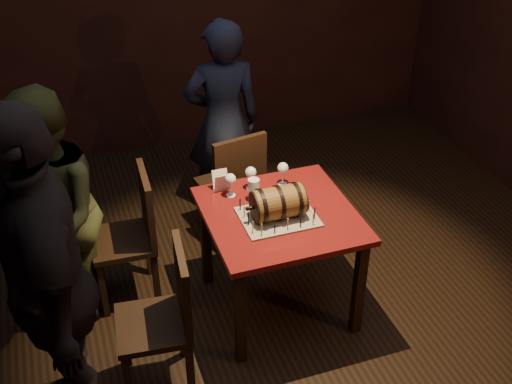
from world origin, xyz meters
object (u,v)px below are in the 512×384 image
chair_left_rear (134,230)px  person_back (223,122)px  chair_back (234,183)px  chair_left_front (167,313)px  wine_glass_right (283,169)px  barrel_cake (278,203)px  wine_glass_left (230,180)px  wine_glass_mid (251,173)px  pub_table (280,227)px  pint_of_ale (254,190)px  person_left_front (47,284)px  person_left_rear (51,216)px

chair_left_rear → person_back: 1.15m
chair_back → chair_left_front: bearing=-123.0°
wine_glass_right → person_back: size_ratio=0.10×
barrel_cake → person_back: person_back is taller
wine_glass_left → person_back: (0.22, 0.91, -0.07)m
person_back → wine_glass_mid: bearing=91.5°
barrel_cake → chair_back: bearing=92.2°
wine_glass_mid → chair_left_rear: bearing=171.4°
pub_table → pint_of_ale: pint_of_ale is taller
pint_of_ale → person_left_front: bearing=-152.8°
barrel_cake → person_left_rear: person_left_rear is taller
chair_back → person_left_front: (-1.30, -1.22, 0.43)m
wine_glass_right → chair_left_front: chair_left_front is taller
chair_left_rear → wine_glass_right: bearing=-7.7°
barrel_cake → pub_table: bearing=56.1°
pint_of_ale → barrel_cake: bearing=-71.8°
wine_glass_right → person_left_front: 1.67m
chair_left_rear → person_left_front: (-0.52, -0.89, 0.43)m
person_left_front → wine_glass_left: bearing=118.3°
wine_glass_left → wine_glass_mid: (0.15, 0.04, -0.00)m
chair_left_rear → chair_left_front: bearing=-87.5°
barrel_cake → chair_left_rear: barrel_cake is taller
person_left_front → chair_back: bearing=128.4°
chair_left_front → person_left_rear: size_ratio=0.59×
chair_back → person_left_rear: (-1.26, -0.40, 0.27)m
pub_table → person_left_rear: 1.37m
barrel_cake → person_left_front: size_ratio=0.19×
wine_glass_mid → wine_glass_right: size_ratio=1.00×
barrel_cake → wine_glass_left: bearing=121.8°
chair_back → person_back: size_ratio=0.59×
wine_glass_mid → chair_left_front: 1.06m
wine_glass_left → person_back: bearing=76.4°
pint_of_ale → wine_glass_right: bearing=24.9°
pub_table → chair_left_front: chair_left_front is taller
chair_back → person_back: bearing=83.3°
pint_of_ale → person_left_rear: person_left_rear is taller
wine_glass_left → chair_left_front: chair_left_front is taller
chair_back → chair_left_front: same height
chair_left_front → person_left_front: bearing=-172.6°
wine_glass_right → person_left_front: (-1.49, -0.75, 0.09)m
barrel_cake → person_back: (0.02, 1.23, -0.07)m
wine_glass_left → person_left_front: size_ratio=0.08×
wine_glass_left → chair_left_front: bearing=-130.9°
person_back → wine_glass_right: bearing=105.1°
wine_glass_mid → chair_back: size_ratio=0.17×
pint_of_ale → chair_left_front: chair_left_front is taller
chair_back → person_left_rear: 1.35m
wine_glass_left → person_left_front: person_left_front is taller
person_left_front → chair_left_front: bearing=92.7°
barrel_cake → pint_of_ale: barrel_cake is taller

